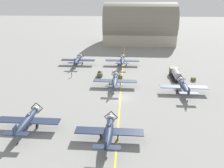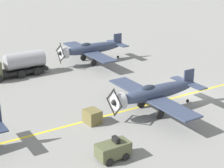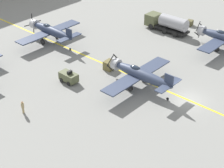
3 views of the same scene
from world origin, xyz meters
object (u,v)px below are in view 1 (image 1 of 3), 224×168
at_px(tow_tractor, 100,74).
at_px(supply_crate_mid_lane, 193,79).
at_px(airplane_mid_right, 184,86).
at_px(supply_crate_by_tanker, 120,77).
at_px(airplane_mid_center, 115,80).
at_px(airplane_far_left, 78,60).
at_px(airplane_near_left, 27,120).
at_px(airplane_near_center, 109,131).
at_px(ground_crew_walking, 72,74).
at_px(fuel_tanker, 176,74).
at_px(hangar, 139,27).
at_px(airplane_far_center, 122,60).

height_order(tow_tractor, supply_crate_mid_lane, tow_tractor).
relative_size(airplane_mid_right, supply_crate_by_tanker, 7.81).
height_order(airplane_mid_center, airplane_far_left, same).
bearing_deg(airplane_near_left, airplane_mid_center, 55.99).
xyz_separation_m(airplane_mid_center, airplane_near_center, (0.33, -23.62, 0.00)).
bearing_deg(ground_crew_walking, airplane_mid_center, -25.92).
relative_size(airplane_mid_right, fuel_tanker, 1.50).
xyz_separation_m(airplane_mid_center, hangar, (8.73, 57.97, 6.14)).
xyz_separation_m(supply_crate_by_tanker, hangar, (7.65, 51.74, 7.51)).
bearing_deg(airplane_mid_center, ground_crew_walking, 170.25).
bearing_deg(fuel_tanker, airplane_near_left, -138.58).
relative_size(supply_crate_by_tanker, supply_crate_mid_lane, 1.34).
height_order(airplane_near_center, airplane_far_center, airplane_far_center).
bearing_deg(supply_crate_by_tanker, airplane_near_left, -120.73).
bearing_deg(airplane_mid_right, ground_crew_walking, 172.22).
bearing_deg(airplane_mid_right, airplane_mid_center, 179.91).
height_order(airplane_near_center, fuel_tanker, airplane_near_center).
relative_size(airplane_near_left, airplane_far_left, 1.00).
distance_m(supply_crate_by_tanker, supply_crate_mid_lane, 21.69).
height_order(supply_crate_by_tanker, hangar, hangar).
relative_size(airplane_near_center, fuel_tanker, 1.50).
bearing_deg(airplane_far_left, airplane_mid_right, -18.84).
bearing_deg(airplane_far_center, airplane_mid_right, -39.59).
bearing_deg(hangar, ground_crew_walking, -113.65).
bearing_deg(supply_crate_mid_lane, airplane_mid_right, -118.42).
bearing_deg(airplane_far_left, airplane_far_center, 17.13).
height_order(airplane_mid_center, airplane_near_center, same).
distance_m(tow_tractor, supply_crate_mid_lane, 28.05).
relative_size(airplane_far_left, supply_crate_mid_lane, 10.43).
distance_m(fuel_tanker, ground_crew_walking, 31.60).
relative_size(fuel_tanker, ground_crew_walking, 4.75).
distance_m(airplane_near_center, supply_crate_by_tanker, 29.89).
height_order(supply_crate_mid_lane, hangar, hangar).
bearing_deg(airplane_mid_right, airplane_near_center, -121.12).
bearing_deg(airplane_mid_right, supply_crate_by_tanker, 160.54).
bearing_deg(airplane_mid_center, supply_crate_by_tanker, 96.35).
bearing_deg(tow_tractor, airplane_far_left, 129.75).
xyz_separation_m(airplane_mid_center, airplane_far_left, (-14.42, 18.99, 0.00)).
xyz_separation_m(airplane_near_center, tow_tractor, (-5.56, 31.56, -1.22)).
xyz_separation_m(airplane_far_center, supply_crate_by_tanker, (-0.41, -13.27, -1.37)).
relative_size(airplane_near_left, airplane_far_center, 1.00).
bearing_deg(airplane_near_left, hangar, 74.84).
distance_m(airplane_mid_center, airplane_far_left, 23.84).
distance_m(airplane_far_left, fuel_tanker, 34.09).
xyz_separation_m(airplane_near_center, supply_crate_mid_lane, (22.44, 29.87, -1.53)).
height_order(airplane_near_left, supply_crate_by_tanker, airplane_near_left).
xyz_separation_m(fuel_tanker, supply_crate_by_tanker, (-16.76, -1.74, -0.87)).
xyz_separation_m(tow_tractor, hangar, (13.96, 50.03, 7.36)).
bearing_deg(airplane_near_left, ground_crew_walking, 88.60).
bearing_deg(supply_crate_by_tanker, hangar, 81.59).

